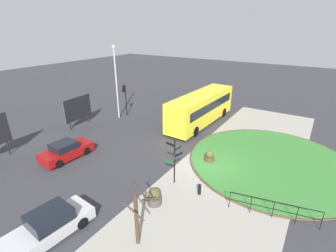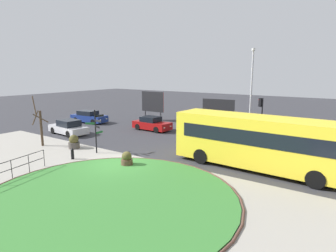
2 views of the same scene
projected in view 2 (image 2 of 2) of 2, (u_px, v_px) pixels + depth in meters
ground at (117, 165)px, 18.48m from camera, size 120.00×120.00×0.00m
sidewalk_paving at (95, 174)px, 16.96m from camera, size 32.00×8.24×0.02m
grass_island at (108, 198)px, 13.65m from camera, size 12.42×12.42×0.10m
grass_kerb_ring at (108, 197)px, 13.65m from camera, size 12.73×12.73×0.11m
signpost_directional at (96, 128)px, 20.91m from camera, size 1.37×1.11×3.27m
bollard_foreground at (72, 154)px, 19.69m from camera, size 0.21×0.21×0.78m
railing_grass_edge at (11, 167)px, 15.99m from camera, size 1.00×4.62×1.12m
bus_yellow at (260, 142)px, 17.44m from camera, size 10.79×2.92×3.29m
car_near_lane at (152, 124)px, 29.44m from camera, size 4.11×1.94×1.41m
car_far_lane at (89, 117)px, 33.78m from camera, size 4.59×2.16×1.43m
car_trailing at (68, 128)px, 27.55m from camera, size 4.47×2.13×1.42m
traffic_light_near at (261, 109)px, 25.66m from camera, size 0.48×0.32×3.65m
lamppost_tall at (251, 90)px, 26.03m from camera, size 0.32×0.32×8.04m
billboard_left at (153, 102)px, 34.70m from camera, size 3.25×0.16×3.58m
billboard_right at (218, 111)px, 30.25m from camera, size 3.51×0.52×3.12m
planter_near_signpost at (127, 159)px, 18.32m from camera, size 0.75×0.75×0.96m
planter_kerbside at (74, 142)px, 22.44m from camera, size 0.86×0.86×1.11m
street_tree_bare at (40, 125)px, 22.91m from camera, size 1.42×1.01×4.09m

